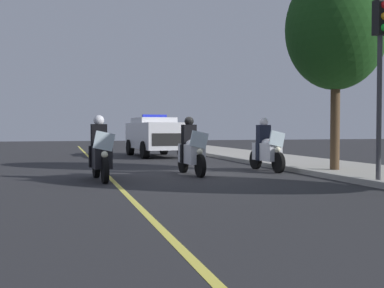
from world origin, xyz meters
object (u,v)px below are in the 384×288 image
Objects in this scene: traffic_light at (380,49)px; police_motorcycle_trailing at (266,149)px; police_motorcycle_lead_right at (191,151)px; tree_mid_block at (336,29)px; police_suv at (155,135)px; police_motorcycle_lead_left at (100,154)px.

police_motorcycle_trailing is at bearing -164.51° from traffic_light.
tree_mid_block is (0.57, 4.44, 3.70)m from police_motorcycle_lead_right.
tree_mid_block is at bearing 167.32° from traffic_light.
tree_mid_block is (-2.93, 0.66, 1.11)m from traffic_light.
police_suv is (-9.28, 0.75, 0.37)m from police_motorcycle_lead_right.
traffic_light reaches higher than police_suv.
police_motorcycle_lead_left is at bearing -18.91° from police_suv.
traffic_light is (3.50, 3.78, 2.59)m from police_motorcycle_lead_right.
police_motorcycle_trailing is at bearing 12.35° from police_suv.
police_motorcycle_trailing is 0.43× the size of police_suv.
police_suv reaches higher than police_motorcycle_lead_right.
tree_mid_block reaches higher than police_motorcycle_trailing.
traffic_light is (4.05, 1.12, 2.59)m from police_motorcycle_trailing.
tree_mid_block is (1.11, 1.78, 3.70)m from police_motorcycle_trailing.
tree_mid_block reaches higher than police_motorcycle_lead_left.
tree_mid_block is at bearing 91.69° from police_motorcycle_lead_left.
police_motorcycle_lead_left and police_motorcycle_trailing have the same top height.
police_suv is 1.14× the size of traffic_light.
police_suv reaches higher than police_motorcycle_lead_left.
traffic_light is at bearing 13.36° from police_suv.
police_motorcycle_lead_left is 0.35× the size of tree_mid_block.
police_motorcycle_lead_left is 0.49× the size of traffic_light.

